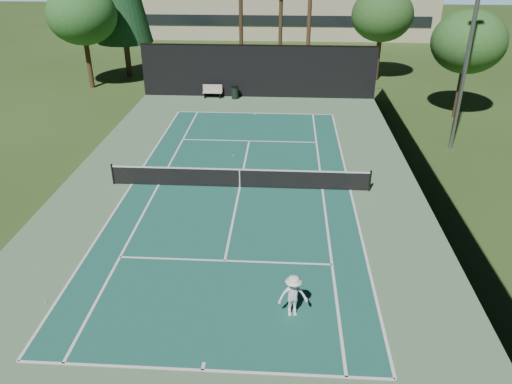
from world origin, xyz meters
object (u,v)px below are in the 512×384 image
tennis_ball_a (45,302)px  tennis_ball_c (299,173)px  tennis_ball_b (233,155)px  park_bench (212,91)px  tennis_ball_d (177,168)px  trash_bin (235,93)px  player (293,296)px  tennis_net (240,177)px

tennis_ball_a → tennis_ball_c: 14.12m
tennis_ball_b → park_bench: park_bench is taller
tennis_ball_a → tennis_ball_c: tennis_ball_c is taller
tennis_ball_d → trash_bin: bearing=82.1°
trash_bin → tennis_ball_a: bearing=-99.3°
tennis_ball_d → park_bench: size_ratio=0.05×
trash_bin → tennis_ball_d: bearing=-97.9°
player → tennis_ball_b: 13.74m
tennis_net → tennis_ball_d: bearing=150.4°
player → tennis_ball_d: player is taller
tennis_net → tennis_ball_c: (2.98, 1.80, -0.52)m
tennis_ball_a → trash_bin: trash_bin is taller
tennis_ball_d → trash_bin: (1.85, 13.37, 0.44)m
tennis_ball_a → tennis_ball_b: bearing=69.0°
tennis_net → player: (2.59, -9.30, 0.21)m
tennis_ball_c → park_bench: size_ratio=0.05×
tennis_ball_d → park_bench: park_bench is taller
tennis_ball_d → park_bench: (0.08, 13.52, 0.51)m
park_bench → player: bearing=-76.2°
tennis_net → trash_bin: tennis_net is taller
tennis_net → trash_bin: size_ratio=13.65×
tennis_net → tennis_ball_a: bearing=-122.2°
tennis_ball_c → trash_bin: trash_bin is taller
tennis_ball_c → trash_bin: size_ratio=0.08×
tennis_ball_b → trash_bin: size_ratio=0.08×
tennis_ball_b → tennis_ball_d: size_ratio=0.96×
tennis_ball_d → park_bench: 13.53m
tennis_ball_d → tennis_ball_b: bearing=34.2°
tennis_ball_a → tennis_ball_c: size_ratio=0.88×
tennis_net → tennis_ball_c: bearing=31.1°
park_bench → tennis_net: bearing=-77.2°
tennis_ball_a → park_bench: (2.29, 24.82, 0.51)m
player → tennis_ball_c: player is taller
trash_bin → player: bearing=-80.0°
tennis_ball_d → trash_bin: size_ratio=0.08×
tennis_ball_b → park_bench: bearing=103.6°
tennis_ball_a → tennis_ball_d: 11.51m
tennis_ball_b → tennis_ball_c: 4.33m
player → park_bench: size_ratio=1.02×
tennis_ball_c → tennis_ball_d: bearing=177.8°
park_bench → trash_bin: park_bench is taller
tennis_ball_a → tennis_ball_c: (8.81, 11.04, 0.00)m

